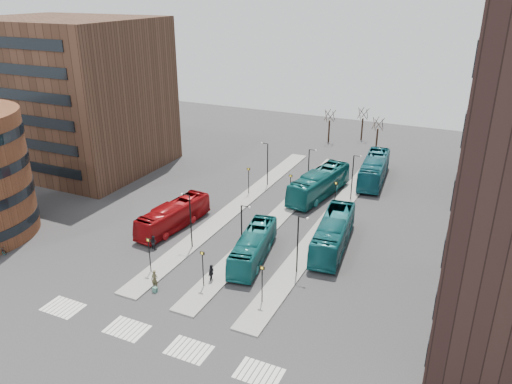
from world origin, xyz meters
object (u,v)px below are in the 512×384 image
at_px(commuter_c, 247,256).
at_px(red_bus, 174,216).
at_px(suitcase, 155,290).
at_px(commuter_a, 154,242).
at_px(teal_bus_b, 319,184).
at_px(commuter_b, 211,273).
at_px(teal_bus_d, 374,169).
at_px(traveller, 155,280).
at_px(teal_bus_a, 253,246).
at_px(teal_bus_c, 333,233).
at_px(bicycle_far, 0,250).

bearing_deg(commuter_c, red_bus, -92.12).
height_order(suitcase, commuter_a, commuter_a).
relative_size(teal_bus_b, commuter_b, 7.04).
bearing_deg(commuter_c, commuter_a, -65.46).
distance_m(commuter_b, commuter_c, 4.83).
relative_size(teal_bus_d, traveller, 6.88).
bearing_deg(traveller, teal_bus_d, 64.87).
bearing_deg(teal_bus_d, teal_bus_a, -107.73).
height_order(teal_bus_c, traveller, teal_bus_c).
xyz_separation_m(teal_bus_a, teal_bus_c, (6.66, 5.91, 0.21)).
distance_m(teal_bus_a, traveller, 10.62).
height_order(red_bus, teal_bus_a, red_bus).
relative_size(teal_bus_b, bicycle_far, 7.58).
bearing_deg(suitcase, red_bus, 114.84).
distance_m(teal_bus_a, teal_bus_c, 8.90).
xyz_separation_m(teal_bus_c, teal_bus_d, (-0.52, 21.68, 0.09)).
bearing_deg(suitcase, teal_bus_a, 57.53).
bearing_deg(commuter_b, red_bus, 44.26).
bearing_deg(traveller, teal_bus_b, 69.51).
height_order(teal_bus_c, commuter_a, teal_bus_c).
distance_m(traveller, commuter_a, 7.66).
height_order(commuter_a, commuter_b, commuter_b).
bearing_deg(teal_bus_d, bicycle_far, -134.13).
xyz_separation_m(commuter_a, bicycle_far, (-14.00, -7.78, -0.34)).
distance_m(traveller, bicycle_far, 18.66).
xyz_separation_m(teal_bus_a, bicycle_far, (-24.56, -10.39, -1.04)).
bearing_deg(bicycle_far, suitcase, -93.25).
xyz_separation_m(suitcase, traveller, (-0.35, 0.53, 0.68)).
xyz_separation_m(teal_bus_a, traveller, (-5.98, -8.76, -0.55)).
bearing_deg(teal_bus_a, commuter_c, -111.50).
bearing_deg(bicycle_far, teal_bus_d, -45.51).
height_order(commuter_c, bicycle_far, commuter_c).
distance_m(commuter_a, commuter_c, 10.48).
distance_m(teal_bus_c, teal_bus_d, 21.69).
distance_m(red_bus, teal_bus_c, 18.42).
bearing_deg(commuter_c, commuter_b, -3.70).
xyz_separation_m(teal_bus_c, commuter_a, (-17.22, -8.53, -0.91)).
relative_size(suitcase, red_bus, 0.05).
xyz_separation_m(teal_bus_a, commuter_b, (-1.79, -5.53, -0.57)).
height_order(teal_bus_a, bicycle_far, teal_bus_a).
bearing_deg(suitcase, commuter_b, 43.20).
distance_m(commuter_a, bicycle_far, 16.02).
distance_m(teal_bus_b, teal_bus_c, 14.15).
relative_size(teal_bus_d, commuter_a, 8.14).
distance_m(teal_bus_d, bicycle_far, 48.85).
relative_size(teal_bus_b, commuter_c, 8.52).
relative_size(commuter_a, commuter_c, 1.05).
bearing_deg(suitcase, teal_bus_b, 75.85).
distance_m(teal_bus_c, commuter_a, 19.23).
distance_m(suitcase, red_bus, 13.31).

